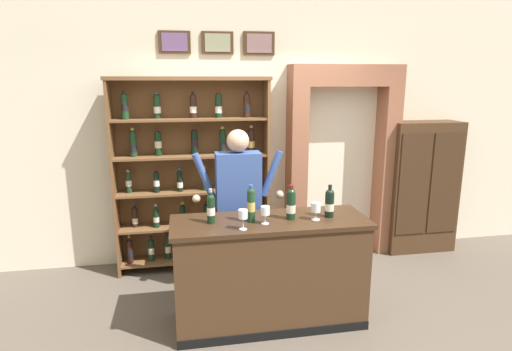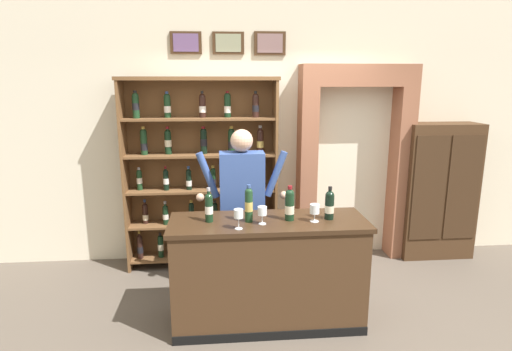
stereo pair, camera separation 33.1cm
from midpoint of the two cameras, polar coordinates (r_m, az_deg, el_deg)
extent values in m
cube|color=brown|center=(4.10, 5.64, -19.13)|extent=(14.00, 14.00, 0.02)
cube|color=beige|center=(5.08, 2.72, 8.03)|extent=(12.00, 0.16, 3.46)
cube|color=#422B19|center=(4.94, -7.51, 17.41)|extent=(0.35, 0.02, 0.24)
cube|color=slate|center=(4.92, -7.52, 17.43)|extent=(0.28, 0.01, 0.19)
cube|color=#422B19|center=(4.94, -1.78, 17.51)|extent=(0.35, 0.02, 0.24)
cube|color=gray|center=(4.93, -1.77, 17.52)|extent=(0.28, 0.01, 0.19)
cube|color=#422B19|center=(4.99, 3.89, 17.44)|extent=(0.36, 0.02, 0.26)
cube|color=gray|center=(4.98, 3.91, 17.45)|extent=(0.29, 0.01, 0.21)
cube|color=brown|center=(4.88, -15.41, -0.18)|extent=(0.03, 0.32, 2.19)
cube|color=brown|center=(4.86, 4.51, 0.21)|extent=(0.03, 0.32, 2.19)
cube|color=brown|center=(4.95, -5.46, 0.41)|extent=(1.72, 0.02, 2.19)
cube|color=brown|center=(5.11, -5.23, -10.77)|extent=(1.66, 0.30, 0.03)
cylinder|color=black|center=(5.08, -13.63, -9.59)|extent=(0.07, 0.07, 0.24)
sphere|color=black|center=(5.03, -13.70, -8.25)|extent=(0.06, 0.06, 0.06)
cylinder|color=black|center=(5.02, -13.73, -7.86)|extent=(0.02, 0.02, 0.08)
cylinder|color=#B79338|center=(5.01, -13.75, -7.51)|extent=(0.03, 0.03, 0.03)
cylinder|color=black|center=(5.08, -13.62, -9.76)|extent=(0.07, 0.07, 0.08)
cylinder|color=black|center=(5.07, -10.95, -9.60)|extent=(0.07, 0.07, 0.23)
sphere|color=black|center=(5.02, -11.01, -8.33)|extent=(0.06, 0.06, 0.06)
cylinder|color=black|center=(5.01, -11.02, -8.05)|extent=(0.03, 0.03, 0.06)
cylinder|color=black|center=(5.00, -11.03, -7.81)|extent=(0.03, 0.03, 0.03)
cylinder|color=beige|center=(5.06, -10.95, -9.54)|extent=(0.07, 0.07, 0.07)
cylinder|color=black|center=(5.07, -8.80, -9.39)|extent=(0.07, 0.07, 0.24)
sphere|color=black|center=(5.03, -8.85, -8.06)|extent=(0.06, 0.06, 0.06)
cylinder|color=black|center=(5.02, -8.86, -7.74)|extent=(0.03, 0.03, 0.07)
cylinder|color=black|center=(5.01, -8.87, -7.46)|extent=(0.03, 0.03, 0.03)
cylinder|color=beige|center=(5.08, -8.80, -9.48)|extent=(0.07, 0.07, 0.08)
cylinder|color=black|center=(5.06, -6.34, -9.38)|extent=(0.07, 0.07, 0.25)
sphere|color=black|center=(5.01, -6.38, -8.02)|extent=(0.06, 0.06, 0.06)
cylinder|color=black|center=(5.00, -6.39, -7.74)|extent=(0.03, 0.03, 0.06)
cylinder|color=black|center=(4.99, -6.39, -7.50)|extent=(0.03, 0.03, 0.03)
cylinder|color=black|center=(5.05, -6.35, -9.29)|extent=(0.07, 0.07, 0.08)
cylinder|color=black|center=(5.07, -3.81, -9.35)|extent=(0.07, 0.07, 0.23)
sphere|color=black|center=(5.02, -3.83, -8.07)|extent=(0.06, 0.06, 0.06)
cylinder|color=black|center=(5.02, -3.84, -7.80)|extent=(0.03, 0.03, 0.06)
cylinder|color=#B79338|center=(5.01, -3.84, -7.58)|extent=(0.03, 0.03, 0.03)
cylinder|color=tan|center=(5.07, -3.81, -9.50)|extent=(0.07, 0.07, 0.07)
cylinder|color=black|center=(5.05, -2.01, -9.45)|extent=(0.07, 0.07, 0.23)
sphere|color=black|center=(5.00, -2.02, -8.17)|extent=(0.06, 0.06, 0.06)
cylinder|color=black|center=(4.99, -2.02, -7.80)|extent=(0.03, 0.03, 0.08)
cylinder|color=maroon|center=(4.98, -2.02, -7.46)|extent=(0.03, 0.03, 0.03)
cylinder|color=beige|center=(5.06, -2.00, -9.78)|extent=(0.07, 0.07, 0.07)
cylinder|color=black|center=(5.11, 0.35, -9.08)|extent=(0.07, 0.07, 0.24)
sphere|color=black|center=(5.06, 0.35, -7.74)|extent=(0.06, 0.06, 0.06)
cylinder|color=black|center=(5.05, 0.35, -7.50)|extent=(0.03, 0.03, 0.06)
cylinder|color=#B79338|center=(5.05, 0.35, -7.30)|extent=(0.03, 0.03, 0.03)
cylinder|color=black|center=(5.11, 0.35, -9.16)|extent=(0.07, 0.07, 0.08)
cylinder|color=black|center=(5.13, 2.81, -9.11)|extent=(0.07, 0.07, 0.23)
sphere|color=black|center=(5.08, 2.82, -7.89)|extent=(0.06, 0.06, 0.06)
cylinder|color=black|center=(5.07, 2.82, -7.54)|extent=(0.02, 0.02, 0.07)
cylinder|color=#B79338|center=(5.06, 2.83, -7.26)|extent=(0.03, 0.03, 0.03)
cylinder|color=silver|center=(5.13, 2.80, -9.30)|extent=(0.07, 0.07, 0.07)
cube|color=brown|center=(4.96, -5.32, -6.48)|extent=(1.66, 0.30, 0.02)
cylinder|color=black|center=(4.99, -12.94, -5.25)|extent=(0.06, 0.06, 0.20)
sphere|color=black|center=(4.96, -13.00, -4.09)|extent=(0.06, 0.06, 0.06)
cylinder|color=black|center=(4.95, -13.02, -3.71)|extent=(0.02, 0.02, 0.08)
cylinder|color=navy|center=(4.94, -13.04, -3.37)|extent=(0.03, 0.03, 0.03)
cylinder|color=beige|center=(5.00, -12.92, -5.55)|extent=(0.07, 0.07, 0.06)
cylinder|color=black|center=(4.91, -10.27, -5.49)|extent=(0.06, 0.06, 0.19)
sphere|color=black|center=(4.88, -10.32, -4.37)|extent=(0.06, 0.06, 0.06)
cylinder|color=black|center=(4.87, -10.33, -3.98)|extent=(0.03, 0.03, 0.08)
cylinder|color=#99999E|center=(4.86, -10.35, -3.64)|extent=(0.03, 0.03, 0.03)
cylinder|color=silver|center=(4.91, -10.27, -5.53)|extent=(0.07, 0.07, 0.06)
cylinder|color=black|center=(4.91, -6.82, -5.28)|extent=(0.06, 0.06, 0.21)
sphere|color=black|center=(4.88, -6.86, -4.07)|extent=(0.06, 0.06, 0.06)
cylinder|color=black|center=(4.87, -6.86, -3.76)|extent=(0.03, 0.03, 0.07)
cylinder|color=#B79338|center=(4.87, -6.87, -3.50)|extent=(0.03, 0.03, 0.03)
cylinder|color=silver|center=(4.91, -6.82, -5.29)|extent=(0.07, 0.07, 0.07)
cylinder|color=black|center=(4.94, -3.67, -5.18)|extent=(0.06, 0.06, 0.19)
sphere|color=black|center=(4.91, -3.69, -4.05)|extent=(0.06, 0.06, 0.06)
cylinder|color=black|center=(4.90, -3.69, -3.78)|extent=(0.03, 0.03, 0.06)
cylinder|color=black|center=(4.90, -3.69, -3.55)|extent=(0.03, 0.03, 0.03)
cylinder|color=silver|center=(4.94, -3.67, -5.23)|extent=(0.07, 0.07, 0.06)
cylinder|color=black|center=(4.94, -0.36, -5.08)|extent=(0.06, 0.06, 0.21)
sphere|color=black|center=(4.90, -0.36, -3.87)|extent=(0.06, 0.06, 0.06)
cylinder|color=black|center=(4.90, -0.36, -3.61)|extent=(0.02, 0.02, 0.06)
cylinder|color=black|center=(4.89, -0.36, -3.40)|extent=(0.03, 0.03, 0.03)
cylinder|color=tan|center=(4.94, -0.36, -5.03)|extent=(0.07, 0.07, 0.07)
cylinder|color=black|center=(4.96, 2.78, -5.07)|extent=(0.06, 0.06, 0.20)
sphere|color=black|center=(4.93, 2.79, -3.93)|extent=(0.06, 0.06, 0.06)
cylinder|color=black|center=(4.92, 2.79, -3.59)|extent=(0.03, 0.03, 0.07)
cylinder|color=black|center=(4.91, 2.80, -3.30)|extent=(0.03, 0.03, 0.03)
cylinder|color=black|center=(4.96, 2.78, -5.05)|extent=(0.07, 0.07, 0.06)
cube|color=brown|center=(4.84, -5.42, -1.94)|extent=(1.66, 0.30, 0.02)
cylinder|color=#19381E|center=(4.88, -13.65, -0.78)|extent=(0.06, 0.06, 0.20)
sphere|color=#19381E|center=(4.86, -13.72, 0.41)|extent=(0.06, 0.06, 0.06)
cylinder|color=#19381E|center=(4.85, -13.73, 0.68)|extent=(0.03, 0.03, 0.06)
cylinder|color=#99999E|center=(4.85, -13.75, 0.89)|extent=(0.03, 0.03, 0.03)
cylinder|color=silver|center=(4.88, -13.66, -0.69)|extent=(0.06, 0.06, 0.06)
cylinder|color=black|center=(4.80, -10.18, -0.80)|extent=(0.06, 0.06, 0.20)
sphere|color=black|center=(4.78, -10.23, 0.44)|extent=(0.06, 0.06, 0.06)
cylinder|color=black|center=(4.77, -10.24, 0.78)|extent=(0.02, 0.02, 0.07)
cylinder|color=maroon|center=(4.77, -10.26, 1.06)|extent=(0.03, 0.03, 0.03)
cylinder|color=silver|center=(4.80, -10.18, -0.77)|extent=(0.06, 0.06, 0.07)
cylinder|color=black|center=(4.79, -7.14, -0.77)|extent=(0.06, 0.06, 0.20)
sphere|color=black|center=(4.77, -7.18, 0.45)|extent=(0.06, 0.06, 0.06)
cylinder|color=black|center=(4.76, -7.19, 0.79)|extent=(0.03, 0.03, 0.07)
cylinder|color=navy|center=(4.75, -7.20, 1.08)|extent=(0.03, 0.03, 0.03)
cylinder|color=silver|center=(4.79, -7.13, -1.05)|extent=(0.06, 0.06, 0.06)
cylinder|color=black|center=(4.78, -3.87, -0.64)|extent=(0.06, 0.06, 0.21)
sphere|color=black|center=(4.76, -3.89, 0.66)|extent=(0.06, 0.06, 0.06)
cylinder|color=black|center=(4.75, -3.89, 0.94)|extent=(0.03, 0.03, 0.06)
cylinder|color=#B79338|center=(4.75, -3.90, 1.17)|extent=(0.03, 0.03, 0.03)
cylinder|color=black|center=(4.79, -3.87, -0.85)|extent=(0.06, 0.06, 0.07)
cylinder|color=black|center=(4.81, -0.64, -0.51)|extent=(0.06, 0.06, 0.21)
sphere|color=black|center=(4.79, -0.64, 0.79)|extent=(0.06, 0.06, 0.06)
cylinder|color=black|center=(4.78, -0.64, 1.18)|extent=(0.02, 0.02, 0.08)
cylinder|color=black|center=(4.77, -0.64, 1.51)|extent=(0.03, 0.03, 0.03)
cylinder|color=silver|center=(4.81, -0.64, -0.67)|extent=(0.06, 0.06, 0.07)
cylinder|color=black|center=(4.88, 2.33, -0.38)|extent=(0.06, 0.06, 0.21)
sphere|color=black|center=(4.85, 2.34, 0.88)|extent=(0.06, 0.06, 0.06)
cylinder|color=black|center=(4.85, 2.34, 1.14)|extent=(0.03, 0.03, 0.06)
cylinder|color=#99999E|center=(4.84, 2.35, 1.34)|extent=(0.03, 0.03, 0.03)
cylinder|color=silver|center=(4.88, 2.33, -0.61)|extent=(0.06, 0.06, 0.07)
cube|color=brown|center=(4.75, -5.52, 2.79)|extent=(1.66, 0.30, 0.02)
cylinder|color=#19381E|center=(4.77, -13.05, 4.21)|extent=(0.07, 0.07, 0.25)
sphere|color=#19381E|center=(4.76, -13.13, 5.76)|extent=(0.07, 0.07, 0.07)
cylinder|color=#19381E|center=(4.75, -13.14, 6.05)|extent=(0.03, 0.03, 0.06)
cylinder|color=#B79338|center=(4.75, -13.15, 6.30)|extent=(0.04, 0.04, 0.03)
cylinder|color=black|center=(4.78, -13.03, 3.81)|extent=(0.08, 0.08, 0.08)
cylinder|color=black|center=(4.77, -9.89, 4.25)|extent=(0.07, 0.07, 0.23)
sphere|color=black|center=(4.75, -9.94, 5.71)|extent=(0.07, 0.07, 0.07)
cylinder|color=black|center=(4.75, -9.96, 6.07)|extent=(0.03, 0.03, 0.07)
cylinder|color=maroon|center=(4.74, -9.97, 6.39)|extent=(0.04, 0.04, 0.03)
cylinder|color=beige|center=(4.76, -9.89, 4.32)|extent=(0.08, 0.08, 0.07)
cylinder|color=black|center=(4.74, -5.12, 4.42)|extent=(0.07, 0.07, 0.24)
sphere|color=black|center=(4.73, -5.15, 5.96)|extent=(0.07, 0.07, 0.07)
cylinder|color=black|center=(4.72, -5.16, 6.23)|extent=(0.04, 0.04, 0.06)
cylinder|color=maroon|center=(4.72, -5.16, 6.46)|extent=(0.04, 0.04, 0.03)
cylinder|color=black|center=(4.74, -5.12, 4.48)|extent=(0.08, 0.08, 0.08)
cylinder|color=black|center=(4.74, -1.35, 4.43)|extent=(0.07, 0.07, 0.24)
sphere|color=black|center=(4.73, -1.36, 5.94)|extent=(0.07, 0.07, 0.07)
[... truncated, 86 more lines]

